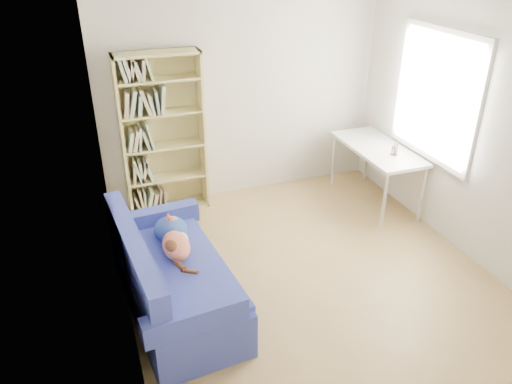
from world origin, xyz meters
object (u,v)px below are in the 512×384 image
(sofa, at_px, (171,278))
(pen_cup, at_px, (395,150))
(desk, at_px, (378,152))
(bookshelf, at_px, (164,141))

(sofa, relative_size, pen_cup, 11.79)
(desk, bearing_deg, sofa, -157.76)
(bookshelf, bearing_deg, pen_cup, -21.41)
(desk, relative_size, pen_cup, 8.73)
(bookshelf, height_order, desk, bookshelf)
(sofa, height_order, pen_cup, pen_cup)
(sofa, height_order, desk, sofa)
(pen_cup, bearing_deg, bookshelf, 158.59)
(sofa, bearing_deg, desk, 16.95)
(bookshelf, bearing_deg, desk, -16.37)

